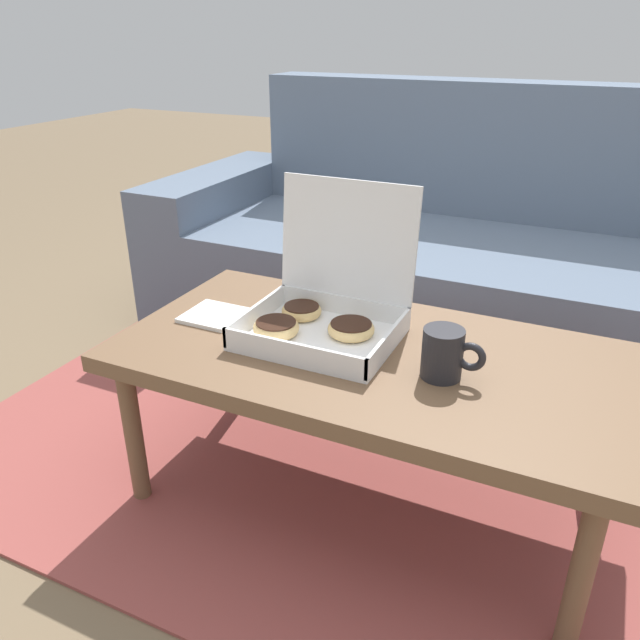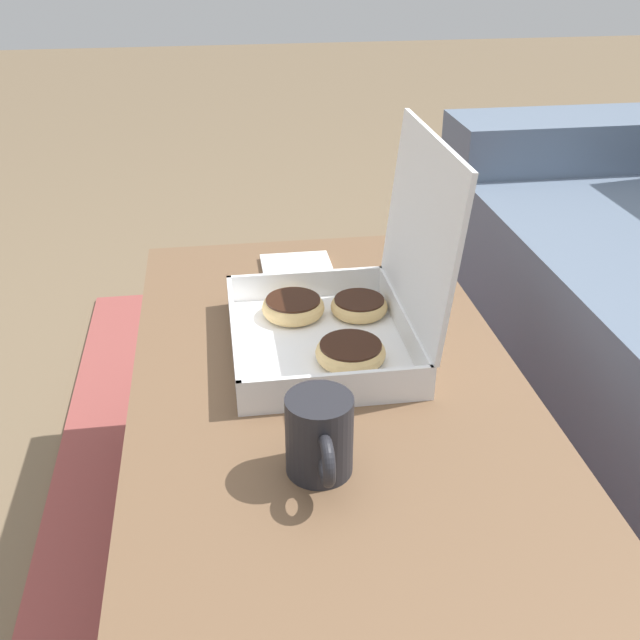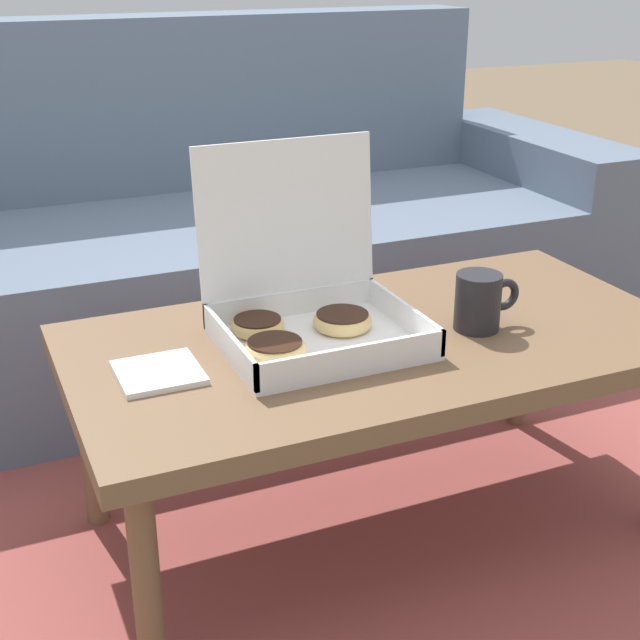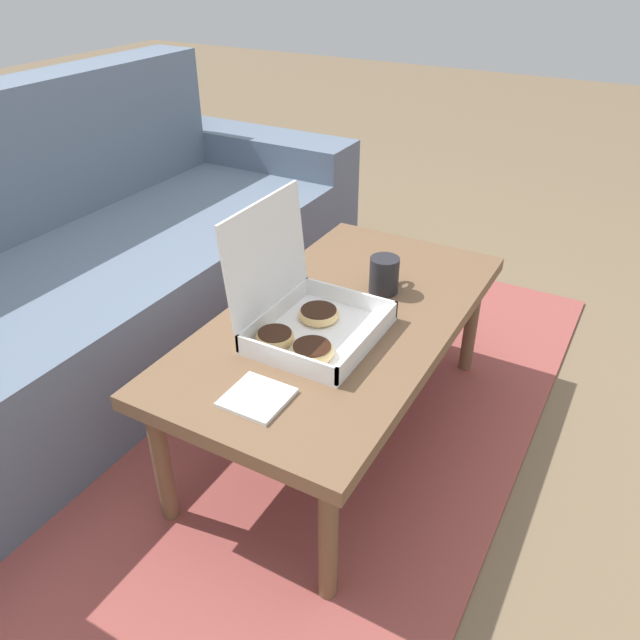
% 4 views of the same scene
% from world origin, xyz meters
% --- Properties ---
extents(ground_plane, '(12.00, 12.00, 0.00)m').
position_xyz_m(ground_plane, '(0.00, 0.00, 0.00)').
color(ground_plane, '#756047').
extents(area_rug, '(2.38, 1.96, 0.01)m').
position_xyz_m(area_rug, '(0.00, 0.30, 0.01)').
color(area_rug, '#994742').
rests_on(area_rug, ground_plane).
extents(coffee_table, '(1.13, 0.59, 0.42)m').
position_xyz_m(coffee_table, '(0.00, -0.15, 0.38)').
color(coffee_table, brown).
rests_on(coffee_table, ground_plane).
extents(pastry_box, '(0.34, 0.31, 0.34)m').
position_xyz_m(pastry_box, '(-0.13, -0.10, 0.49)').
color(pastry_box, white).
rests_on(pastry_box, coffee_table).
extents(coffee_mug, '(0.13, 0.08, 0.11)m').
position_xyz_m(coffee_mug, '(0.18, -0.19, 0.48)').
color(coffee_mug, '#232328').
rests_on(coffee_mug, coffee_table).
extents(napkin_stack, '(0.14, 0.14, 0.01)m').
position_xyz_m(napkin_stack, '(-0.41, -0.15, 0.43)').
color(napkin_stack, white).
rests_on(napkin_stack, coffee_table).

